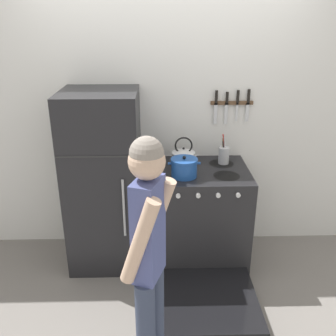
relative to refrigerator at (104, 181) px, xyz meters
name	(u,v)px	position (x,y,z in m)	size (l,w,h in m)	color
ground_plane	(168,238)	(0.56, 0.31, -0.79)	(14.00, 14.00, 0.00)	slate
wall_back	(167,116)	(0.56, 0.34, 0.49)	(10.00, 0.06, 2.55)	silver
refrigerator	(104,181)	(0.00, 0.00, 0.00)	(0.63, 0.64, 1.57)	black
stove_range	(202,218)	(0.86, -0.07, -0.34)	(0.78, 1.40, 0.90)	#232326
dutch_oven_pot	(184,168)	(0.68, -0.17, 0.19)	(0.26, 0.22, 0.18)	#1E4C9E
tea_kettle	(184,156)	(0.70, 0.10, 0.19)	(0.26, 0.20, 0.25)	silver
utensil_jar	(224,155)	(1.05, 0.11, 0.20)	(0.09, 0.09, 0.27)	#B7BABF
person	(149,256)	(0.42, -1.27, 0.12)	(0.33, 0.38, 1.59)	#38425B
wall_knife_strip	(232,102)	(1.13, 0.29, 0.62)	(0.38, 0.03, 0.31)	brown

